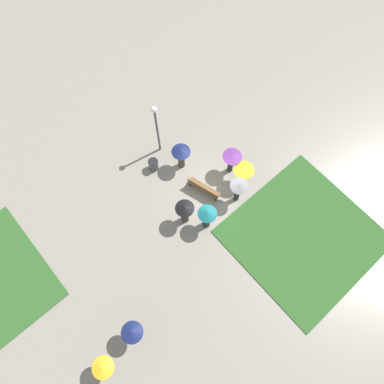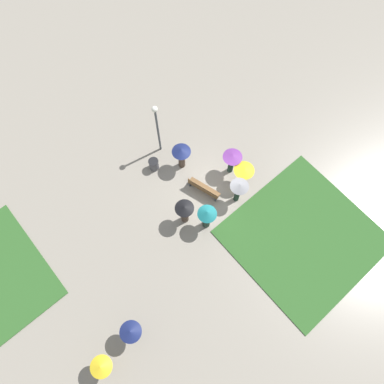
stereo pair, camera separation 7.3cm
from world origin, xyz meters
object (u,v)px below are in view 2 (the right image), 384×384
Objects in this scene: crowd_person_teal at (207,216)px; lamp_post at (157,124)px; crowd_person_black at (185,212)px; trash_bin at (154,164)px; crowd_person_purple at (232,159)px; crowd_person_yellow at (244,172)px; crowd_person_navy at (181,154)px; park_bench at (204,189)px; lone_walker_mid_plaza at (132,332)px; lone_walker_far_path at (103,366)px; crowd_person_grey at (239,188)px.

lamp_post is at bearing -52.06° from crowd_person_teal.
trash_bin is at bearing -160.86° from crowd_person_black.
crowd_person_purple is 1.06× the size of crowd_person_yellow.
crowd_person_navy is 0.97× the size of crowd_person_black.
crowd_person_black is (-0.55, 1.81, 0.73)m from park_bench.
trash_bin is 0.45× the size of crowd_person_yellow.
lone_walker_mid_plaza is at bearing -169.17° from crowd_person_navy.
crowd_person_yellow is 0.88× the size of lone_walker_mid_plaza.
lamp_post is 10.30m from lone_walker_mid_plaza.
lone_walker_mid_plaza is at bearing -153.30° from lone_walker_far_path.
crowd_person_teal is (-5.24, 1.06, -1.33)m from lamp_post.
crowd_person_black is 0.97× the size of lone_walker_mid_plaza.
park_bench is at bearing -1.02° from crowd_person_grey.
lone_walker_far_path is at bearing 107.95° from crowd_person_purple.
park_bench is at bearing -77.52° from crowd_person_teal.
crowd_person_purple is at bearing -105.73° from park_bench.
crowd_person_black is at bearing 97.95° from crowd_person_purple.
crowd_person_navy and lone_walker_far_path have the same top height.
lamp_post is 5.47m from crowd_person_grey.
park_bench is at bearing -140.16° from lone_walker_far_path.
lone_walker_far_path reaches higher than trash_bin.
trash_bin is at bearing 46.46° from crowd_person_purple.
crowd_person_navy is (-0.91, -1.31, 0.89)m from trash_bin.
lone_walker_far_path is (-2.83, 11.20, 0.08)m from crowd_person_yellow.
park_bench is 1.05× the size of crowd_person_purple.
crowd_person_grey is at bearing -160.26° from park_bench.
crowd_person_yellow is 0.94× the size of lone_walker_far_path.
trash_bin is at bearing -10.98° from crowd_person_grey.
lamp_post is 2.06× the size of crowd_person_grey.
lone_walker_far_path is at bearing -173.53° from crowd_person_navy.
park_bench is 0.97× the size of crowd_person_grey.
lone_walker_far_path is (-3.20, 7.37, 0.13)m from crowd_person_black.
crowd_person_purple is (0.03, -2.05, 0.91)m from park_bench.
crowd_person_purple is at bearing -73.00° from crowd_person_navy.
crowd_person_purple is at bearing -69.46° from crowd_person_grey.
crowd_person_grey is at bearing -167.25° from lamp_post.
crowd_person_teal is at bearing 168.52° from lamp_post.
crowd_person_navy is at bearing -130.49° from lone_walker_far_path.
crowd_person_teal is 3.21m from crowd_person_yellow.
crowd_person_black is at bearing 135.94° from lone_walker_mid_plaza.
crowd_person_black reaches higher than trash_bin.
crowd_person_grey is (-1.52, 0.95, 0.10)m from crowd_person_purple.
park_bench is at bearing 133.47° from lone_walker_mid_plaza.
lamp_post is 2.16× the size of crowd_person_black.
park_bench is 2.09m from crowd_person_teal.
crowd_person_purple is 0.97× the size of crowd_person_black.
crowd_person_purple reaches higher than crowd_person_navy.
crowd_person_teal reaches higher than crowd_person_yellow.
crowd_person_purple is (-3.68, -2.13, -1.27)m from lamp_post.
lone_walker_mid_plaza is at bearing 135.94° from trash_bin.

